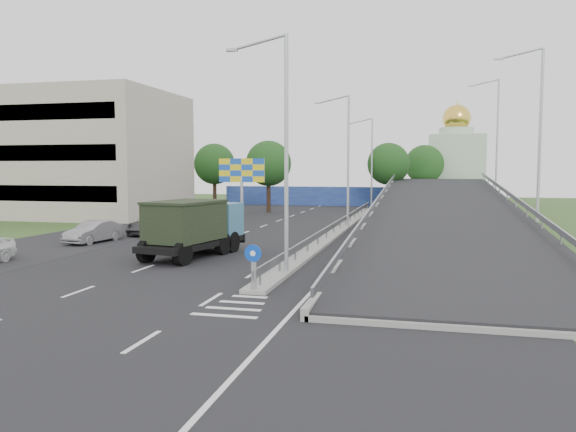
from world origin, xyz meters
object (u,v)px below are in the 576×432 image
(sign_bollard, at_px, (254,267))
(parked_car_c, at_px, (152,225))
(church, at_px, (456,164))
(billboard, at_px, (242,174))
(lamp_post_near, at_px, (282,141))
(lamp_post_mid, at_px, (346,153))
(lamp_post_far, at_px, (370,158))
(parked_car_b, at_px, (94,232))
(dump_truck, at_px, (195,225))

(sign_bollard, distance_m, parked_car_c, 20.88)
(church, xyz_separation_m, billboard, (-19.00, -32.00, -1.12))
(sign_bollard, height_order, lamp_post_near, lamp_post_near)
(lamp_post_mid, bearing_deg, lamp_post_far, 90.00)
(lamp_post_far, bearing_deg, parked_car_b, -113.69)
(sign_bollard, bearing_deg, lamp_post_far, 89.86)
(church, relative_size, parked_car_c, 2.78)
(sign_bollard, relative_size, parked_car_c, 0.34)
(lamp_post_mid, height_order, parked_car_b, lamp_post_mid)
(billboard, bearing_deg, dump_truck, -79.47)
(church, relative_size, dump_truck, 1.93)
(church, distance_m, parked_car_c, 47.27)
(lamp_post_mid, xyz_separation_m, billboard, (-9.11, 2.00, -1.62))
(sign_bollard, xyz_separation_m, parked_car_c, (-12.66, 16.60, -0.34))
(church, relative_size, parked_car_b, 3.33)
(lamp_post_near, bearing_deg, church, 79.62)
(lamp_post_near, relative_size, dump_truck, 1.41)
(lamp_post_near, xyz_separation_m, lamp_post_mid, (0.00, 20.00, 0.00))
(lamp_post_mid, xyz_separation_m, church, (9.89, 34.00, -0.50))
(parked_car_b, bearing_deg, dump_truck, -17.02)
(lamp_post_far, relative_size, billboard, 1.83)
(lamp_post_far, bearing_deg, church, 54.76)
(lamp_post_mid, height_order, billboard, lamp_post_mid)
(sign_bollard, xyz_separation_m, parked_car_b, (-14.04, 11.57, -0.35))
(parked_car_c, bearing_deg, sign_bollard, -58.43)
(parked_car_b, bearing_deg, parked_car_c, 81.53)
(lamp_post_far, height_order, dump_truck, lamp_post_far)
(lamp_post_near, relative_size, lamp_post_mid, 1.00)
(lamp_post_near, distance_m, parked_car_b, 16.93)
(billboard, bearing_deg, lamp_post_mid, -12.38)
(sign_bollard, distance_m, dump_truck, 9.71)
(lamp_post_mid, relative_size, parked_car_c, 2.03)
(sign_bollard, distance_m, church, 58.84)
(church, relative_size, billboard, 2.51)
(sign_bollard, distance_m, lamp_post_mid, 24.30)
(sign_bollard, distance_m, billboard, 27.53)
(church, distance_m, billboard, 37.23)
(lamp_post_near, height_order, lamp_post_far, same)
(sign_bollard, relative_size, church, 0.12)
(lamp_post_mid, xyz_separation_m, dump_truck, (-5.77, -15.96, -4.15))
(sign_bollard, distance_m, lamp_post_far, 44.08)
(parked_car_c, bearing_deg, parked_car_b, -111.08)
(dump_truck, bearing_deg, billboard, 110.92)
(lamp_post_near, height_order, billboard, lamp_post_near)
(lamp_post_far, distance_m, church, 17.15)
(parked_car_b, bearing_deg, lamp_post_far, 73.16)
(billboard, height_order, dump_truck, billboard)
(lamp_post_mid, bearing_deg, church, 73.78)
(lamp_post_far, height_order, parked_car_c, lamp_post_far)
(lamp_post_far, bearing_deg, dump_truck, -99.11)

